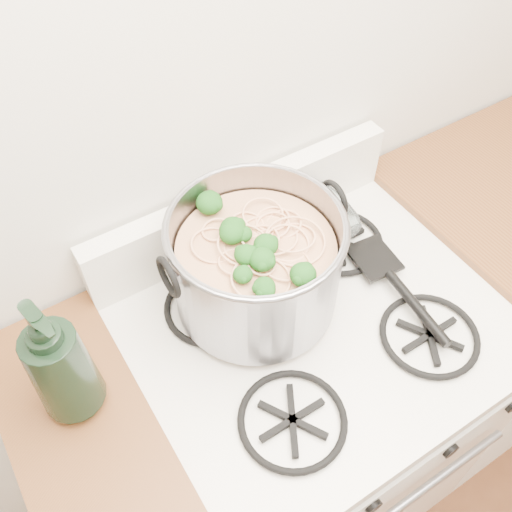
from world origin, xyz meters
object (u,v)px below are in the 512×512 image
object	(u,v)px
gas_range	(305,418)
stock_pot	(256,265)
glass_bowl	(295,230)
bottle	(57,361)
spatula	(374,256)

from	to	relation	value
gas_range	stock_pot	distance (m)	0.61
gas_range	glass_bowl	xyz separation A→B (m)	(0.09, 0.22, 0.50)
glass_bowl	bottle	size ratio (longest dim) A/B	0.34
gas_range	bottle	bearing A→B (deg)	168.77
bottle	stock_pot	bearing A→B (deg)	-9.64
spatula	bottle	distance (m)	0.70
glass_bowl	bottle	xyz separation A→B (m)	(-0.58, -0.12, 0.13)
stock_pot	gas_range	bearing A→B (deg)	-55.43
spatula	bottle	xyz separation A→B (m)	(-0.68, 0.03, 0.13)
spatula	glass_bowl	world-z (taller)	glass_bowl
gas_range	bottle	xyz separation A→B (m)	(-0.49, 0.10, 0.63)
gas_range	glass_bowl	distance (m)	0.55
gas_range	bottle	world-z (taller)	bottle
stock_pot	bottle	distance (m)	0.41
stock_pot	bottle	xyz separation A→B (m)	(-0.41, -0.02, 0.04)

